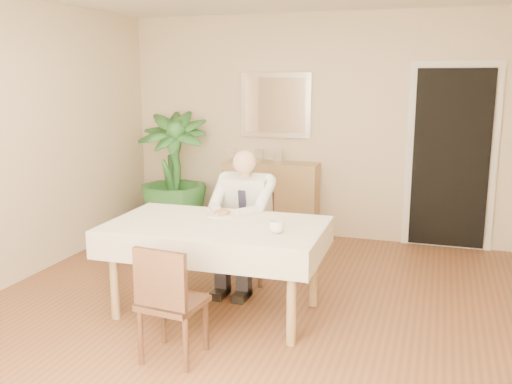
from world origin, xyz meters
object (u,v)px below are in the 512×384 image
(potted_palm, at_px, (173,174))
(coffee_mug, at_px, (277,227))
(seated_man, at_px, (241,214))
(sideboard, at_px, (271,199))
(chair_far, at_px, (251,231))
(dining_table, at_px, (216,233))
(chair_near, at_px, (168,298))

(potted_palm, bearing_deg, coffee_mug, -48.61)
(seated_man, bearing_deg, sideboard, 97.65)
(chair_far, xyz_separation_m, potted_palm, (-1.39, 1.19, 0.27))
(dining_table, xyz_separation_m, chair_far, (-0.00, 0.87, -0.21))
(chair_far, bearing_deg, sideboard, 103.92)
(sideboard, bearing_deg, chair_near, -87.21)
(sideboard, xyz_separation_m, potted_palm, (-1.16, -0.26, 0.29))
(chair_near, height_order, seated_man, seated_man)
(chair_near, bearing_deg, seated_man, 96.26)
(seated_man, bearing_deg, chair_far, 90.00)
(seated_man, height_order, potted_palm, potted_palm)
(dining_table, bearing_deg, seated_man, 88.88)
(dining_table, bearing_deg, chair_far, 88.88)
(seated_man, xyz_separation_m, sideboard, (-0.23, 1.73, -0.25))
(chair_far, bearing_deg, chair_near, -85.17)
(dining_table, height_order, seated_man, seated_man)
(chair_far, xyz_separation_m, sideboard, (-0.23, 1.45, -0.01))
(dining_table, bearing_deg, sideboard, 94.58)
(coffee_mug, bearing_deg, potted_palm, 131.39)
(sideboard, height_order, potted_palm, potted_palm)
(coffee_mug, relative_size, sideboard, 0.10)
(seated_man, relative_size, sideboard, 1.12)
(dining_table, relative_size, chair_near, 2.12)
(dining_table, relative_size, coffee_mug, 14.89)
(seated_man, xyz_separation_m, potted_palm, (-1.39, 1.47, 0.04))
(chair_near, height_order, coffee_mug, coffee_mug)
(coffee_mug, xyz_separation_m, sideboard, (-0.77, 2.44, -0.35))
(chair_far, distance_m, sideboard, 1.47)
(coffee_mug, relative_size, potted_palm, 0.08)
(chair_near, distance_m, potted_palm, 3.25)
(seated_man, height_order, sideboard, seated_man)
(chair_near, distance_m, sideboard, 3.19)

